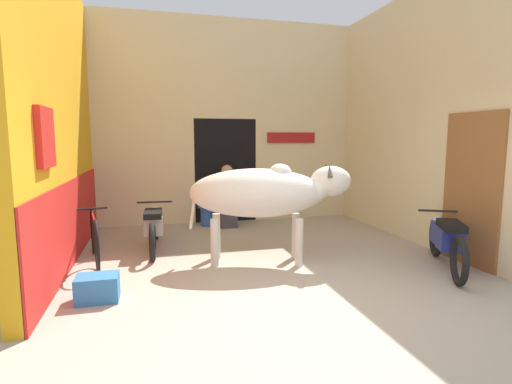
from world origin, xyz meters
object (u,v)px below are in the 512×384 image
at_px(motorcycle_far, 154,225).
at_px(motorcycle_near, 447,239).
at_px(shopkeeper_seated, 228,195).
at_px(plastic_stool, 207,215).
at_px(crate, 97,288).
at_px(cow, 265,193).
at_px(bicycle, 95,237).

bearing_deg(motorcycle_far, motorcycle_near, -28.07).
xyz_separation_m(motorcycle_near, motorcycle_far, (-3.77, 2.01, -0.02)).
xyz_separation_m(shopkeeper_seated, plastic_stool, (-0.39, 0.20, -0.42)).
bearing_deg(crate, motorcycle_far, 72.72).
relative_size(cow, plastic_stool, 5.68).
height_order(cow, motorcycle_near, cow).
xyz_separation_m(motorcycle_near, bicycle, (-4.59, 1.52, -0.04)).
relative_size(motorcycle_near, crate, 3.80).
relative_size(cow, motorcycle_near, 1.39).
height_order(bicycle, plastic_stool, bicycle).
relative_size(bicycle, crate, 3.78).
bearing_deg(crate, cow, 22.46).
relative_size(cow, motorcycle_far, 1.26).
bearing_deg(motorcycle_near, crate, 179.38).
height_order(motorcycle_far, bicycle, bicycle).
bearing_deg(crate, motorcycle_near, -0.62).
bearing_deg(motorcycle_near, motorcycle_far, 151.93).
bearing_deg(motorcycle_far, shopkeeper_seated, 42.56).
bearing_deg(crate, bicycle, 98.02).
distance_m(cow, motorcycle_near, 2.51).
bearing_deg(motorcycle_far, bicycle, -148.80).
distance_m(motorcycle_far, shopkeeper_seated, 1.95).
bearing_deg(cow, crate, -157.54).
distance_m(shopkeeper_seated, crate, 3.89).
bearing_deg(shopkeeper_seated, plastic_stool, 152.97).
bearing_deg(bicycle, shopkeeper_seated, 38.81).
distance_m(bicycle, crate, 1.50).
bearing_deg(motorcycle_near, bicycle, 161.72).
relative_size(motorcycle_far, shopkeeper_seated, 1.50).
bearing_deg(shopkeeper_seated, motorcycle_far, -137.44).
height_order(cow, motorcycle_far, cow).
distance_m(motorcycle_near, plastic_stool, 4.46).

